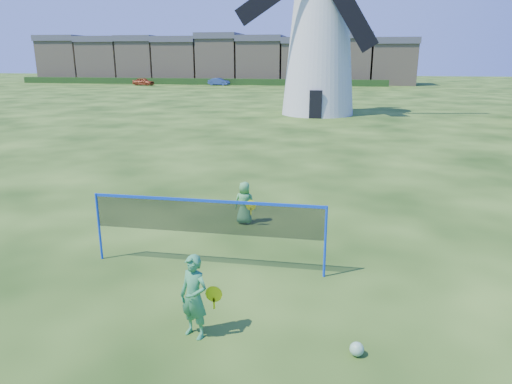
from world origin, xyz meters
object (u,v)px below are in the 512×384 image
at_px(player_girl, 194,297).
at_px(play_ball, 357,349).
at_px(player_boy, 245,203).
at_px(windmill, 320,36).
at_px(car_left, 143,82).
at_px(badminton_net, 207,218).
at_px(car_right, 219,82).

height_order(player_girl, play_ball, player_girl).
relative_size(player_girl, player_boy, 1.21).
xyz_separation_m(windmill, car_left, (-29.45, 33.99, -5.31)).
bearing_deg(badminton_net, car_right, 104.49).
xyz_separation_m(play_ball, car_left, (-31.74, 65.27, 0.48)).
distance_m(badminton_net, play_ball, 4.18).
distance_m(car_left, car_right, 12.06).
bearing_deg(badminton_net, player_boy, 85.69).
height_order(windmill, play_ball, windmill).
bearing_deg(player_boy, player_girl, 97.31).
bearing_deg(car_right, player_boy, -153.40).
xyz_separation_m(player_girl, car_left, (-29.14, 65.21, -0.11)).
xyz_separation_m(badminton_net, player_boy, (0.22, 2.89, -0.56)).
distance_m(player_boy, car_right, 64.50).
relative_size(windmill, car_right, 4.94).
xyz_separation_m(player_girl, player_boy, (-0.29, 5.42, -0.12)).
distance_m(windmill, car_left, 45.29).
bearing_deg(car_right, play_ball, -152.32).
bearing_deg(play_ball, car_left, 115.93).
bearing_deg(player_girl, windmill, 111.68).
relative_size(player_girl, car_right, 0.41).
height_order(badminton_net, car_right, badminton_net).
distance_m(player_girl, play_ball, 2.66).
xyz_separation_m(badminton_net, player_girl, (0.51, -2.53, -0.43)).
relative_size(badminton_net, car_right, 1.47).
bearing_deg(player_girl, badminton_net, 123.60).
bearing_deg(windmill, car_left, 130.91).
bearing_deg(car_left, player_girl, -147.00).
bearing_deg(car_left, car_right, -69.52).
relative_size(badminton_net, car_left, 1.45).
xyz_separation_m(badminton_net, car_left, (-28.64, 62.67, -0.55)).
bearing_deg(windmill, car_right, 115.85).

